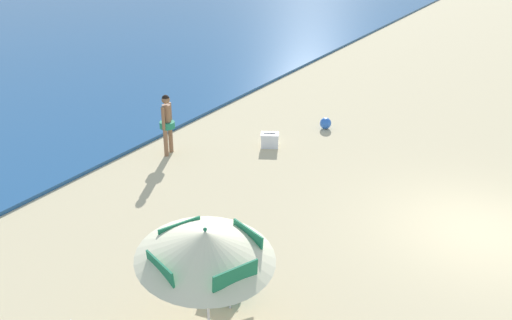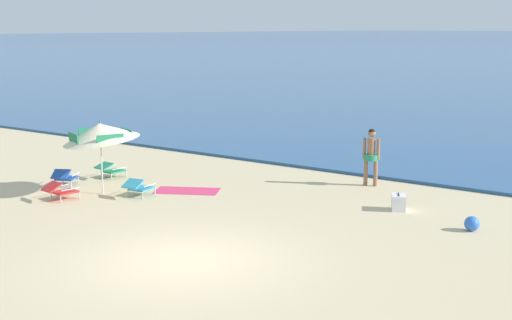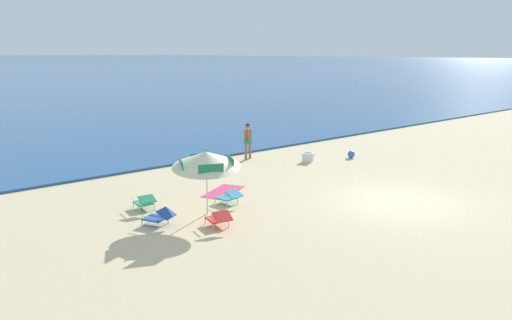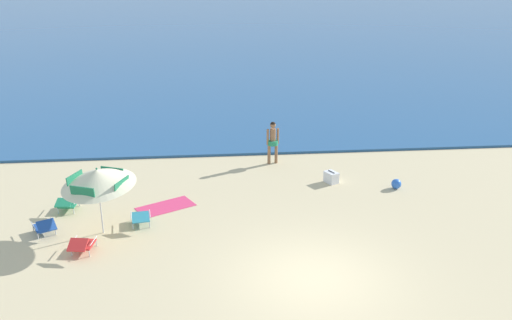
% 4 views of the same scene
% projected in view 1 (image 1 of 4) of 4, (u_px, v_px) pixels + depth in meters
% --- Properties ---
extents(ground_plane, '(800.00, 800.00, 0.00)m').
position_uv_depth(ground_plane, '(480.00, 232.00, 12.46)').
color(ground_plane, '#CCB78C').
extents(beach_umbrella_striped_main, '(2.96, 2.97, 2.12)m').
position_uv_depth(beach_umbrella_striped_main, '(206.00, 245.00, 8.69)').
color(beach_umbrella_striped_main, silver).
rests_on(beach_umbrella_striped_main, ground).
extents(lounge_chair_under_umbrella, '(0.65, 0.95, 0.51)m').
position_uv_depth(lounge_chair_under_umbrella, '(228.00, 285.00, 10.28)').
color(lounge_chair_under_umbrella, teal).
rests_on(lounge_chair_under_umbrella, ground).
extents(person_standing_near_shore, '(0.49, 0.41, 1.69)m').
position_uv_depth(person_standing_near_shore, '(167.00, 120.00, 15.92)').
color(person_standing_near_shore, '#8C6042').
rests_on(person_standing_near_shore, ground).
extents(cooler_box, '(0.54, 0.60, 0.43)m').
position_uv_depth(cooler_box, '(270.00, 140.00, 16.69)').
color(cooler_box, white).
rests_on(cooler_box, ground).
extents(beach_ball, '(0.35, 0.35, 0.35)m').
position_uv_depth(beach_ball, '(326.00, 123.00, 18.04)').
color(beach_ball, blue).
rests_on(beach_ball, ground).
extents(beach_towel, '(2.01, 1.65, 0.01)m').
position_uv_depth(beach_towel, '(191.00, 259.00, 11.50)').
color(beach_towel, '#DB3866').
rests_on(beach_towel, ground).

